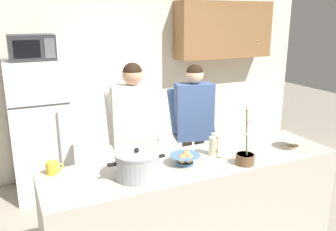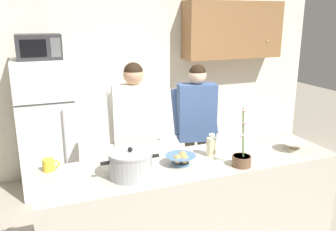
% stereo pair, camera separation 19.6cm
% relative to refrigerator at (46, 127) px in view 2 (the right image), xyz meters
% --- Properties ---
extents(back_wall_unit, '(6.00, 0.48, 2.60)m').
position_rel_refrigerator_xyz_m(back_wall_unit, '(1.33, 0.41, 0.60)').
color(back_wall_unit, silver).
rests_on(back_wall_unit, ground).
extents(kitchen_island, '(2.49, 0.68, 0.92)m').
position_rel_refrigerator_xyz_m(kitchen_island, '(1.05, -1.85, -0.34)').
color(kitchen_island, '#BCB7A8').
rests_on(kitchen_island, ground).
extents(refrigerator, '(0.64, 0.68, 1.60)m').
position_rel_refrigerator_xyz_m(refrigerator, '(0.00, 0.00, 0.00)').
color(refrigerator, white).
rests_on(refrigerator, ground).
extents(microwave, '(0.48, 0.37, 0.28)m').
position_rel_refrigerator_xyz_m(microwave, '(0.00, -0.02, 0.94)').
color(microwave, '#2D2D30').
rests_on(microwave, refrigerator).
extents(person_near_pot, '(0.55, 0.48, 1.66)m').
position_rel_refrigerator_xyz_m(person_near_pot, '(0.79, -1.06, 0.23)').
color(person_near_pot, black).
rests_on(person_near_pot, ground).
extents(person_by_sink, '(0.55, 0.49, 1.59)m').
position_rel_refrigerator_xyz_m(person_by_sink, '(1.50, -0.98, 0.18)').
color(person_by_sink, '#726656').
rests_on(person_by_sink, ground).
extents(cooking_pot, '(0.44, 0.33, 0.23)m').
position_rel_refrigerator_xyz_m(cooking_pot, '(0.50, -1.93, 0.22)').
color(cooking_pot, '#ADAFB5').
rests_on(cooking_pot, kitchen_island).
extents(coffee_mug, '(0.13, 0.09, 0.10)m').
position_rel_refrigerator_xyz_m(coffee_mug, '(-0.06, -1.60, 0.17)').
color(coffee_mug, yellow).
rests_on(coffee_mug, kitchen_island).
extents(bread_bowl, '(0.25, 0.25, 0.10)m').
position_rel_refrigerator_xyz_m(bread_bowl, '(0.93, -1.88, 0.17)').
color(bread_bowl, '#4C7299').
rests_on(bread_bowl, kitchen_island).
extents(empty_bowl, '(0.23, 0.23, 0.08)m').
position_rel_refrigerator_xyz_m(empty_bowl, '(1.98, -1.95, 0.17)').
color(empty_bowl, beige).
rests_on(empty_bowl, kitchen_island).
extents(bottle_near_edge, '(0.09, 0.09, 0.20)m').
position_rel_refrigerator_xyz_m(bottle_near_edge, '(1.25, -1.79, 0.21)').
color(bottle_near_edge, beige).
rests_on(bottle_near_edge, kitchen_island).
extents(potted_orchid, '(0.15, 0.15, 0.47)m').
position_rel_refrigerator_xyz_m(potted_orchid, '(1.37, -2.07, 0.18)').
color(potted_orchid, brown).
rests_on(potted_orchid, kitchen_island).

